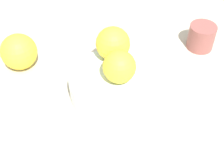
# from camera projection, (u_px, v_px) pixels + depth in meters

# --- Properties ---
(ground_plane) EXTENTS (1.10, 1.10, 0.02)m
(ground_plane) POSITION_uv_depth(u_px,v_px,m) (112.00, 97.00, 0.67)
(ground_plane) COLOR #BCB29E
(fruit_bowl) EXTENTS (0.17, 0.17, 0.05)m
(fruit_bowl) POSITION_uv_depth(u_px,v_px,m) (112.00, 86.00, 0.65)
(fruit_bowl) COLOR silver
(fruit_bowl) RESTS_ON ground_plane
(orange_in_bowl_0) EXTENTS (0.07, 0.07, 0.07)m
(orange_in_bowl_0) POSITION_uv_depth(u_px,v_px,m) (113.00, 44.00, 0.64)
(orange_in_bowl_0) COLOR yellow
(orange_in_bowl_0) RESTS_ON fruit_bowl
(orange_in_bowl_1) EXTENTS (0.06, 0.06, 0.06)m
(orange_in_bowl_1) POSITION_uv_depth(u_px,v_px,m) (120.00, 66.00, 0.60)
(orange_in_bowl_1) COLOR yellow
(orange_in_bowl_1) RESTS_ON fruit_bowl
(orange_loose_0) EXTENTS (0.08, 0.08, 0.08)m
(orange_loose_0) POSITION_uv_depth(u_px,v_px,m) (19.00, 52.00, 0.70)
(orange_loose_0) COLOR yellow
(orange_loose_0) RESTS_ON ground_plane
(ceramic_cup) EXTENTS (0.06, 0.06, 0.06)m
(ceramic_cup) POSITION_uv_depth(u_px,v_px,m) (201.00, 37.00, 0.75)
(ceramic_cup) COLOR #8C4C47
(ceramic_cup) RESTS_ON ground_plane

